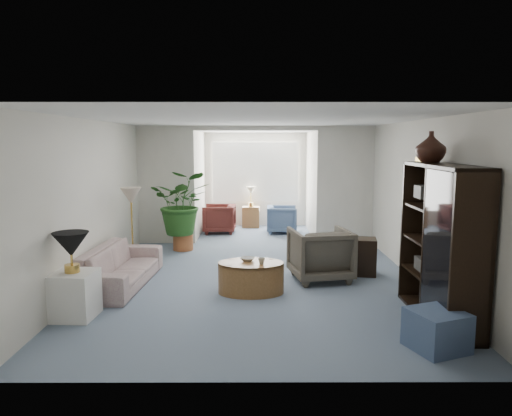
{
  "coord_description": "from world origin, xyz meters",
  "views": [
    {
      "loc": [
        -0.02,
        -7.08,
        2.17
      ],
      "look_at": [
        0.0,
        0.6,
        1.1
      ],
      "focal_mm": 33.52,
      "sensor_mm": 36.0,
      "label": 1
    }
  ],
  "objects_px": {
    "floor_lamp": "(131,196)",
    "entertainment_cabinet": "(441,243)",
    "sunroom_chair_blue": "(282,219)",
    "coffee_table": "(251,278)",
    "side_table_dark": "(360,256)",
    "framed_picture": "(424,174)",
    "sofa": "(120,266)",
    "coffee_cup": "(261,261)",
    "coffee_bowl": "(248,259)",
    "sunroom_table": "(251,217)",
    "table_lamp": "(71,244)",
    "cabinet_urn": "(431,147)",
    "sunroom_chair_maroon": "(219,219)",
    "wingback_chair": "(320,254)",
    "ottoman": "(437,330)",
    "plant_pot": "(183,242)",
    "end_table": "(74,295)"
  },
  "relations": [
    {
      "from": "floor_lamp",
      "to": "entertainment_cabinet",
      "type": "xyz_separation_m",
      "value": [
        4.38,
        -2.51,
        -0.3
      ]
    },
    {
      "from": "sunroom_chair_blue",
      "to": "coffee_table",
      "type": "bearing_deg",
      "value": 173.18
    },
    {
      "from": "side_table_dark",
      "to": "framed_picture",
      "type": "bearing_deg",
      "value": -41.8
    },
    {
      "from": "sofa",
      "to": "coffee_cup",
      "type": "xyz_separation_m",
      "value": [
        2.14,
        -0.48,
        0.2
      ]
    },
    {
      "from": "coffee_table",
      "to": "coffee_bowl",
      "type": "xyz_separation_m",
      "value": [
        -0.05,
        0.1,
        0.25
      ]
    },
    {
      "from": "sunroom_table",
      "to": "floor_lamp",
      "type": "bearing_deg",
      "value": -117.67
    },
    {
      "from": "table_lamp",
      "to": "cabinet_urn",
      "type": "relative_size",
      "value": 1.1
    },
    {
      "from": "coffee_bowl",
      "to": "coffee_table",
      "type": "bearing_deg",
      "value": -63.43
    },
    {
      "from": "entertainment_cabinet",
      "to": "sunroom_chair_blue",
      "type": "relative_size",
      "value": 2.67
    },
    {
      "from": "cabinet_urn",
      "to": "floor_lamp",
      "type": "bearing_deg",
      "value": 155.34
    },
    {
      "from": "sunroom_chair_maroon",
      "to": "sunroom_table",
      "type": "xyz_separation_m",
      "value": [
        0.75,
        0.75,
        -0.08
      ]
    },
    {
      "from": "wingback_chair",
      "to": "side_table_dark",
      "type": "distance_m",
      "value": 0.77
    },
    {
      "from": "coffee_bowl",
      "to": "side_table_dark",
      "type": "distance_m",
      "value": 2.04
    },
    {
      "from": "coffee_table",
      "to": "entertainment_cabinet",
      "type": "distance_m",
      "value": 2.63
    },
    {
      "from": "floor_lamp",
      "to": "coffee_cup",
      "type": "height_order",
      "value": "floor_lamp"
    },
    {
      "from": "table_lamp",
      "to": "ottoman",
      "type": "height_order",
      "value": "table_lamp"
    },
    {
      "from": "plant_pot",
      "to": "wingback_chair",
      "type": "bearing_deg",
      "value": -40.17
    },
    {
      "from": "framed_picture",
      "to": "coffee_table",
      "type": "xyz_separation_m",
      "value": [
        -2.54,
        -0.3,
        -1.47
      ]
    },
    {
      "from": "end_table",
      "to": "coffee_bowl",
      "type": "relative_size",
      "value": 2.87
    },
    {
      "from": "side_table_dark",
      "to": "sunroom_table",
      "type": "height_order",
      "value": "side_table_dark"
    },
    {
      "from": "wingback_chair",
      "to": "sunroom_chair_maroon",
      "type": "bearing_deg",
      "value": -74.77
    },
    {
      "from": "entertainment_cabinet",
      "to": "sunroom_chair_blue",
      "type": "xyz_separation_m",
      "value": [
        -1.6,
        5.63,
        -0.63
      ]
    },
    {
      "from": "sofa",
      "to": "coffee_bowl",
      "type": "distance_m",
      "value": 1.97
    },
    {
      "from": "sofa",
      "to": "plant_pot",
      "type": "distance_m",
      "value": 2.46
    },
    {
      "from": "coffee_bowl",
      "to": "entertainment_cabinet",
      "type": "height_order",
      "value": "entertainment_cabinet"
    },
    {
      "from": "plant_pot",
      "to": "sunroom_chair_maroon",
      "type": "height_order",
      "value": "sunroom_chair_maroon"
    },
    {
      "from": "framed_picture",
      "to": "coffee_cup",
      "type": "bearing_deg",
      "value": -170.53
    },
    {
      "from": "wingback_chair",
      "to": "entertainment_cabinet",
      "type": "relative_size",
      "value": 0.48
    },
    {
      "from": "sunroom_chair_maroon",
      "to": "wingback_chair",
      "type": "bearing_deg",
      "value": 27.58
    },
    {
      "from": "floor_lamp",
      "to": "sunroom_table",
      "type": "distance_m",
      "value": 4.48
    },
    {
      "from": "ottoman",
      "to": "wingback_chair",
      "type": "bearing_deg",
      "value": 108.92
    },
    {
      "from": "floor_lamp",
      "to": "sunroom_chair_blue",
      "type": "bearing_deg",
      "value": 48.3
    },
    {
      "from": "framed_picture",
      "to": "sunroom_table",
      "type": "bearing_deg",
      "value": 117.11
    },
    {
      "from": "wingback_chair",
      "to": "side_table_dark",
      "type": "height_order",
      "value": "wingback_chair"
    },
    {
      "from": "coffee_bowl",
      "to": "sunroom_table",
      "type": "height_order",
      "value": "sunroom_table"
    },
    {
      "from": "wingback_chair",
      "to": "ottoman",
      "type": "bearing_deg",
      "value": 98.51
    },
    {
      "from": "end_table",
      "to": "cabinet_urn",
      "type": "height_order",
      "value": "cabinet_urn"
    },
    {
      "from": "coffee_bowl",
      "to": "ottoman",
      "type": "xyz_separation_m",
      "value": [
        2.02,
        -2.0,
        -0.27
      ]
    },
    {
      "from": "wingback_chair",
      "to": "entertainment_cabinet",
      "type": "distance_m",
      "value": 2.17
    },
    {
      "from": "sofa",
      "to": "wingback_chair",
      "type": "relative_size",
      "value": 2.24
    },
    {
      "from": "table_lamp",
      "to": "wingback_chair",
      "type": "relative_size",
      "value": 0.49
    },
    {
      "from": "coffee_cup",
      "to": "sunroom_chair_blue",
      "type": "distance_m",
      "value": 4.72
    },
    {
      "from": "wingback_chair",
      "to": "side_table_dark",
      "type": "bearing_deg",
      "value": -167.21
    },
    {
      "from": "floor_lamp",
      "to": "plant_pot",
      "type": "height_order",
      "value": "floor_lamp"
    },
    {
      "from": "table_lamp",
      "to": "plant_pot",
      "type": "bearing_deg",
      "value": 77.86
    },
    {
      "from": "side_table_dark",
      "to": "sunroom_table",
      "type": "bearing_deg",
      "value": 112.74
    },
    {
      "from": "framed_picture",
      "to": "sunroom_chair_blue",
      "type": "xyz_separation_m",
      "value": [
        -1.83,
        4.29,
        -1.38
      ]
    },
    {
      "from": "cabinet_urn",
      "to": "plant_pot",
      "type": "relative_size",
      "value": 1.0
    },
    {
      "from": "coffee_cup",
      "to": "side_table_dark",
      "type": "xyz_separation_m",
      "value": [
        1.64,
        1.07,
        -0.19
      ]
    },
    {
      "from": "floor_lamp",
      "to": "framed_picture",
      "type": "bearing_deg",
      "value": -14.23
    }
  ]
}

